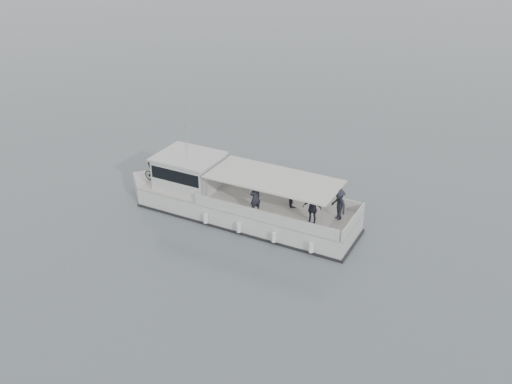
# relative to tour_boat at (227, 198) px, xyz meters

# --- Properties ---
(ground) EXTENTS (1400.00, 1400.00, 0.00)m
(ground) POSITION_rel_tour_boat_xyz_m (2.32, 0.70, -0.89)
(ground) COLOR slate
(ground) RESTS_ON ground
(tour_boat) EXTENTS (12.99, 5.24, 5.42)m
(tour_boat) POSITION_rel_tour_boat_xyz_m (0.00, 0.00, 0.00)
(tour_boat) COLOR silver
(tour_boat) RESTS_ON ground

